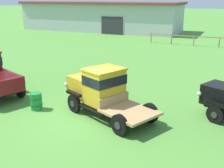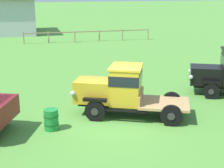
# 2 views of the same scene
# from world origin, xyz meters

# --- Properties ---
(ground_plane) EXTENTS (240.00, 240.00, 0.00)m
(ground_plane) POSITION_xyz_m (0.00, 0.00, 0.00)
(ground_plane) COLOR #518E38
(farm_shed) EXTENTS (24.46, 8.25, 4.30)m
(farm_shed) POSITION_xyz_m (-13.90, 29.81, 2.17)
(farm_shed) COLOR #B2B7BC
(farm_shed) RESTS_ON ground
(paddock_fence) EXTENTS (12.55, 0.68, 1.11)m
(paddock_fence) POSITION_xyz_m (2.79, 21.13, 0.78)
(paddock_fence) COLOR #997F60
(paddock_fence) RESTS_ON ground
(vintage_truck_second_in_line) EXTENTS (5.00, 3.42, 2.12)m
(vintage_truck_second_in_line) POSITION_xyz_m (0.45, 0.83, 1.12)
(vintage_truck_second_in_line) COLOR black
(vintage_truck_second_in_line) RESTS_ON ground
(oil_drum_beside_row) EXTENTS (0.57, 0.57, 0.80)m
(oil_drum_beside_row) POSITION_xyz_m (-2.49, -0.05, 0.40)
(oil_drum_beside_row) COLOR #1E7F33
(oil_drum_beside_row) RESTS_ON ground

